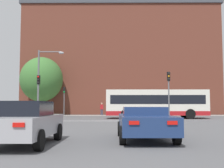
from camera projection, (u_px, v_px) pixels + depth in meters
The scene contains 12 objects.
stop_line_strip at pixel (103, 121), 24.42m from camera, with size 9.06×0.30×0.01m, color silver.
far_pavement at pixel (107, 115), 38.23m from camera, with size 70.07×2.50×0.01m, color #A09B91.
brick_civic_building at pixel (121, 58), 47.77m from camera, with size 31.30×11.18×24.92m.
car_saloon_left at pixel (24, 122), 9.59m from camera, with size 2.07×4.31×1.48m.
car_roadster_right at pixel (145, 122), 10.98m from camera, with size 2.09×4.51×1.28m.
bus_crossing_lead at pixel (156, 103), 29.13m from camera, with size 10.38×2.64×2.95m.
traffic_light_near_right at pixel (169, 88), 24.95m from camera, with size 0.26×0.31×4.34m.
traffic_light_near_left at pixel (38, 90), 24.73m from camera, with size 0.26×0.31×4.02m.
traffic_light_far_left at pixel (64, 96), 37.80m from camera, with size 0.26×0.31×3.83m.
street_lamp_junction at pixel (43, 76), 26.80m from camera, with size 2.49×0.36×6.65m.
pedestrian_waiting at pixel (102, 108), 38.97m from camera, with size 0.44×0.30×1.74m.
tree_by_building at pixel (42, 79), 40.06m from camera, with size 6.06×6.06×8.26m.
Camera 1 is at (1.00, -3.35, 1.33)m, focal length 45.00 mm.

